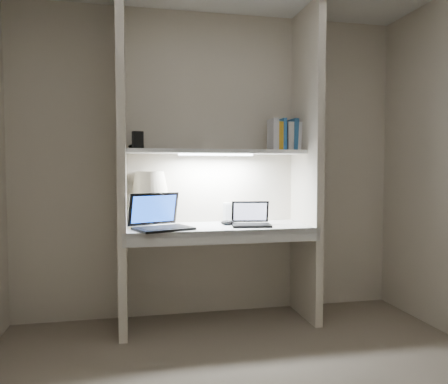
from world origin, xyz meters
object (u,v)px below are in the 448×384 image
object	(u,v)px
table_lamp	(150,189)
book_row	(284,136)
laptop_main	(160,221)
laptop_netbook	(251,220)
speaker	(230,212)

from	to	relation	value
table_lamp	book_row	bearing A→B (deg)	-3.67
book_row	laptop_main	bearing A→B (deg)	-169.57
laptop_netbook	speaker	xyz separation A→B (m)	(-0.10, 0.28, 0.04)
table_lamp	laptop_main	size ratio (longest dim) A/B	0.86
table_lamp	laptop_main	world-z (taller)	table_lamp
speaker	book_row	bearing A→B (deg)	4.03
laptop_main	book_row	size ratio (longest dim) A/B	1.90
laptop_netbook	book_row	size ratio (longest dim) A/B	1.29
table_lamp	laptop_netbook	bearing A→B (deg)	-16.40
table_lamp	laptop_main	distance (m)	0.35
laptop_netbook	table_lamp	bearing A→B (deg)	173.64
speaker	laptop_main	bearing A→B (deg)	-133.05
table_lamp	book_row	distance (m)	1.18
laptop_main	table_lamp	bearing A→B (deg)	80.97
table_lamp	laptop_netbook	xyz separation A→B (m)	(0.77, -0.23, -0.24)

